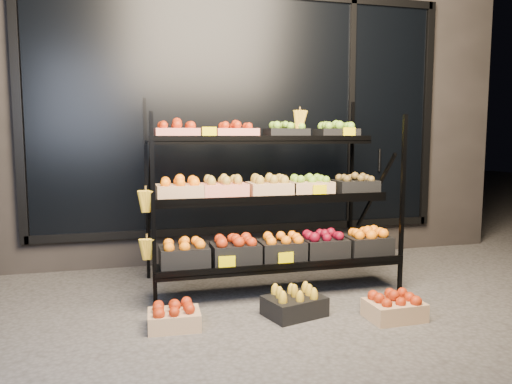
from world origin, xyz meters
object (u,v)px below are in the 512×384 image
object	(u,v)px
display_rack	(270,198)
floor_crate_left	(174,316)
floor_crate_midleft	(294,303)
floor_crate_midright	(394,307)

from	to	relation	value
display_rack	floor_crate_left	distance (m)	1.37
display_rack	floor_crate_left	world-z (taller)	display_rack
floor_crate_left	floor_crate_midleft	world-z (taller)	floor_crate_midleft
display_rack	floor_crate_left	xyz separation A→B (m)	(-0.91, -0.74, -0.70)
floor_crate_midright	display_rack	bearing A→B (deg)	122.09
floor_crate_midleft	floor_crate_midright	world-z (taller)	floor_crate_midleft
floor_crate_midleft	floor_crate_midright	xyz separation A→B (m)	(0.68, -0.26, -0.00)
display_rack	floor_crate_midright	distance (m)	1.37
floor_crate_left	floor_crate_midright	distance (m)	1.58
display_rack	floor_crate_midleft	distance (m)	1.00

